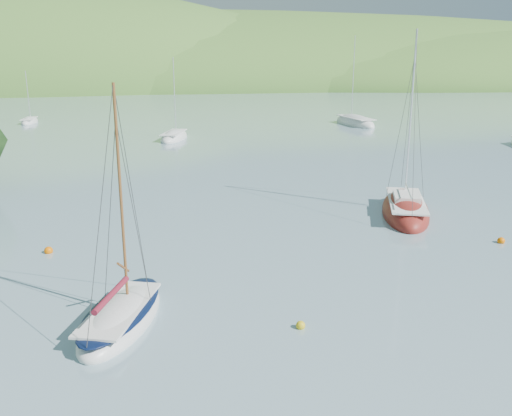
{
  "coord_description": "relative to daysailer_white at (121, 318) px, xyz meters",
  "views": [
    {
      "loc": [
        -3.1,
        -21.42,
        10.87
      ],
      "look_at": [
        0.94,
        8.0,
        2.43
      ],
      "focal_mm": 40.0,
      "sensor_mm": 36.0,
      "label": 1
    }
  ],
  "objects": [
    {
      "name": "distant_sloop_a",
      "position": [
        2.09,
        47.95,
        -0.05
      ],
      "size": [
        4.44,
        7.78,
        10.5
      ],
      "rotation": [
        0.0,
        0.0,
        -0.27
      ],
      "color": "white",
      "rests_on": "ground"
    },
    {
      "name": "daysailer_white",
      "position": [
        0.0,
        0.0,
        0.0
      ],
      "size": [
        4.22,
        7.1,
        10.27
      ],
      "rotation": [
        0.0,
        0.0,
        -0.28
      ],
      "color": "white",
      "rests_on": "ground"
    },
    {
      "name": "distant_sloop_c",
      "position": [
        -19.04,
        66.23,
        -0.08
      ],
      "size": [
        2.07,
        5.73,
        8.15
      ],
      "rotation": [
        0.0,
        0.0,
        -0.01
      ],
      "color": "white",
      "rests_on": "ground"
    },
    {
      "name": "distant_sloop_b",
      "position": [
        27.88,
        57.79,
        -0.01
      ],
      "size": [
        5.12,
        9.89,
        13.44
      ],
      "rotation": [
        0.0,
        0.0,
        0.2
      ],
      "color": "white",
      "rests_on": "ground"
    },
    {
      "name": "ground",
      "position": [
        5.68,
        -0.23,
        -0.23
      ],
      "size": [
        700.0,
        700.0,
        0.0
      ],
      "primitive_type": "plane",
      "color": "#70919B",
      "rests_on": "ground"
    },
    {
      "name": "mooring_buoys",
      "position": [
        4.91,
        4.58,
        -0.11
      ],
      "size": [
        25.85,
        10.78,
        0.46
      ],
      "color": "gold",
      "rests_on": "ground"
    },
    {
      "name": "shoreline_hills",
      "position": [
        -3.98,
        172.2,
        -0.23
      ],
      "size": [
        690.0,
        135.0,
        56.0
      ],
      "color": "#306125",
      "rests_on": "ground"
    },
    {
      "name": "sloop_red",
      "position": [
        17.49,
        13.33,
        0.01
      ],
      "size": [
        5.49,
        9.28,
        12.99
      ],
      "rotation": [
        0.0,
        0.0,
        -0.3
      ],
      "color": "maroon",
      "rests_on": "ground"
    }
  ]
}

